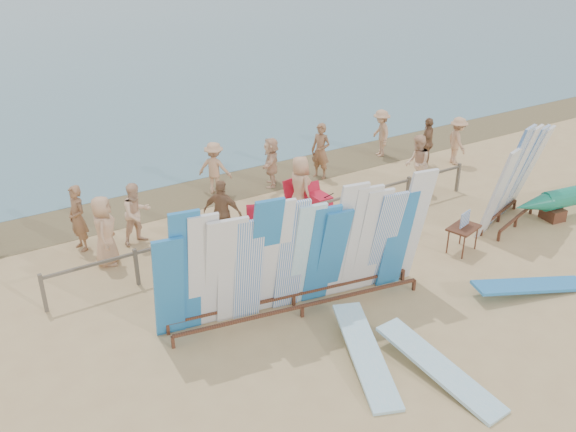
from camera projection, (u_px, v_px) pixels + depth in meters
ground at (361, 295)px, 13.36m from camera, size 160.00×160.00×0.00m
wet_sand_strip at (217, 186)px, 18.86m from camera, size 40.00×2.60×0.01m
fence at (289, 218)px, 15.38m from camera, size 12.08×0.08×0.90m
main_surfboard_rack at (298, 257)px, 12.24m from camera, size 5.87×1.68×2.90m
side_surfboard_rack at (514, 179)px, 15.91m from camera, size 2.64×1.46×2.94m
vendor_table at (462, 238)px, 14.98m from camera, size 0.93×0.77×1.07m
flat_board_d at (529, 292)px, 13.45m from camera, size 2.73×1.37×0.34m
flat_board_b at (365, 363)px, 11.29m from camera, size 1.48×2.71×0.44m
flat_board_a at (437, 376)px, 10.96m from camera, size 0.75×2.72×0.40m
beach_chair_left at (258, 228)px, 15.75m from camera, size 0.67×0.68×0.81m
beach_chair_right at (298, 204)px, 16.97m from camera, size 0.73×0.75×0.98m
stroller at (318, 207)px, 16.45m from camera, size 0.54×0.77×1.06m
beachgoer_5 at (271, 162)px, 18.59m from camera, size 1.17×1.46×1.55m
beachgoer_8 at (417, 164)px, 18.13m from camera, size 0.86×0.93×1.76m
beachgoer_3 at (215, 168)px, 18.07m from camera, size 1.01×1.04×1.59m
beachgoer_7 at (321, 151)px, 19.13m from camera, size 0.59×0.74×1.78m
beachgoer_10 at (427, 142)px, 20.05m from camera, size 1.00×0.99×1.67m
beachgoer_6 at (300, 188)px, 16.49m from camera, size 0.45×0.88×1.78m
beachgoer_extra_0 at (457, 141)px, 20.29m from camera, size 0.79×1.12×1.61m
beachgoer_2 at (137, 214)px, 15.21m from camera, size 0.85×0.53×1.62m
beachgoer_1 at (78, 218)px, 14.88m from camera, size 0.47×0.68×1.69m
beachgoer_4 at (223, 213)px, 15.14m from camera, size 1.00×1.04×1.72m
beachgoer_9 at (381, 133)px, 20.98m from camera, size 0.76×1.14×1.64m
beachgoer_0 at (104, 231)px, 14.24m from camera, size 0.73×0.94×1.73m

